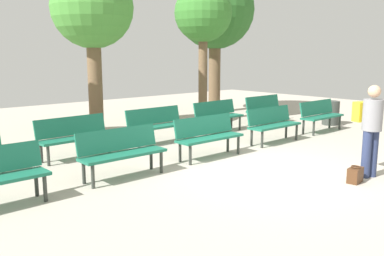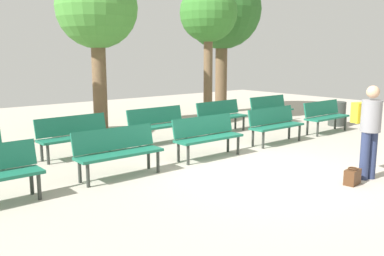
{
  "view_description": "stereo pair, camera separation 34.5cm",
  "coord_description": "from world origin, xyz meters",
  "px_view_note": "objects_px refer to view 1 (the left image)",
  "views": [
    {
      "loc": [
        -6.07,
        -4.63,
        2.18
      ],
      "look_at": [
        0.0,
        2.17,
        0.55
      ],
      "focal_mm": 38.76,
      "sensor_mm": 36.0,
      "label": 1
    },
    {
      "loc": [
        -5.81,
        -4.85,
        2.18
      ],
      "look_at": [
        0.0,
        2.17,
        0.55
      ],
      "focal_mm": 38.76,
      "sensor_mm": 36.0,
      "label": 2
    }
  ],
  "objects_px": {
    "bench_r0_c1": "(121,150)",
    "tree_0": "(215,11)",
    "bench_r1_c3": "(218,114)",
    "visitor_with_backpack": "(370,125)",
    "tree_1": "(92,10)",
    "bench_r0_c2": "(208,134)",
    "bench_r1_c1": "(74,135)",
    "handbag": "(355,175)",
    "bench_r1_c2": "(157,123)",
    "trash_bin": "(331,113)",
    "bench_r0_c4": "(320,114)",
    "tree_2": "(203,15)",
    "bench_r0_c3": "(273,122)",
    "bench_r1_c4": "(265,108)"
  },
  "relations": [
    {
      "from": "tree_2",
      "to": "visitor_with_backpack",
      "type": "bearing_deg",
      "value": -107.7
    },
    {
      "from": "bench_r0_c2",
      "to": "tree_0",
      "type": "bearing_deg",
      "value": 44.81
    },
    {
      "from": "bench_r1_c2",
      "to": "bench_r0_c2",
      "type": "bearing_deg",
      "value": -91.67
    },
    {
      "from": "bench_r0_c2",
      "to": "bench_r1_c4",
      "type": "relative_size",
      "value": 1.0
    },
    {
      "from": "bench_r1_c4",
      "to": "tree_2",
      "type": "xyz_separation_m",
      "value": [
        -1.17,
        1.66,
        2.89
      ]
    },
    {
      "from": "bench_r1_c4",
      "to": "tree_1",
      "type": "distance_m",
      "value": 5.98
    },
    {
      "from": "bench_r1_c2",
      "to": "handbag",
      "type": "distance_m",
      "value": 4.89
    },
    {
      "from": "bench_r1_c3",
      "to": "bench_r1_c2",
      "type": "bearing_deg",
      "value": 179.37
    },
    {
      "from": "handbag",
      "to": "trash_bin",
      "type": "distance_m",
      "value": 6.15
    },
    {
      "from": "trash_bin",
      "to": "bench_r0_c4",
      "type": "bearing_deg",
      "value": -162.67
    },
    {
      "from": "bench_r0_c4",
      "to": "visitor_with_backpack",
      "type": "distance_m",
      "value": 4.49
    },
    {
      "from": "bench_r0_c1",
      "to": "tree_0",
      "type": "bearing_deg",
      "value": 34.82
    },
    {
      "from": "bench_r0_c2",
      "to": "bench_r0_c4",
      "type": "relative_size",
      "value": 1.0
    },
    {
      "from": "bench_r1_c2",
      "to": "trash_bin",
      "type": "bearing_deg",
      "value": -14.26
    },
    {
      "from": "tree_2",
      "to": "bench_r0_c3",
      "type": "bearing_deg",
      "value": -105.37
    },
    {
      "from": "handbag",
      "to": "trash_bin",
      "type": "height_order",
      "value": "trash_bin"
    },
    {
      "from": "bench_r0_c2",
      "to": "tree_2",
      "type": "bearing_deg",
      "value": 48.76
    },
    {
      "from": "bench_r0_c4",
      "to": "tree_0",
      "type": "bearing_deg",
      "value": 82.63
    },
    {
      "from": "bench_r0_c1",
      "to": "handbag",
      "type": "bearing_deg",
      "value": -45.67
    },
    {
      "from": "bench_r0_c2",
      "to": "tree_0",
      "type": "relative_size",
      "value": 0.31
    },
    {
      "from": "bench_r0_c2",
      "to": "bench_r1_c1",
      "type": "height_order",
      "value": "same"
    },
    {
      "from": "tree_0",
      "to": "handbag",
      "type": "relative_size",
      "value": 15.36
    },
    {
      "from": "bench_r0_c2",
      "to": "bench_r1_c1",
      "type": "bearing_deg",
      "value": 139.97
    },
    {
      "from": "bench_r0_c1",
      "to": "tree_1",
      "type": "height_order",
      "value": "tree_1"
    },
    {
      "from": "bench_r0_c1",
      "to": "bench_r0_c2",
      "type": "height_order",
      "value": "same"
    },
    {
      "from": "bench_r1_c1",
      "to": "bench_r1_c2",
      "type": "distance_m",
      "value": 2.19
    },
    {
      "from": "bench_r1_c3",
      "to": "handbag",
      "type": "distance_m",
      "value": 5.17
    },
    {
      "from": "handbag",
      "to": "bench_r0_c3",
      "type": "bearing_deg",
      "value": 61.77
    },
    {
      "from": "bench_r1_c3",
      "to": "bench_r0_c3",
      "type": "bearing_deg",
      "value": -91.65
    },
    {
      "from": "tree_2",
      "to": "handbag",
      "type": "bearing_deg",
      "value": -111.5
    },
    {
      "from": "bench_r0_c4",
      "to": "visitor_with_backpack",
      "type": "relative_size",
      "value": 0.97
    },
    {
      "from": "bench_r1_c1",
      "to": "tree_1",
      "type": "distance_m",
      "value": 4.26
    },
    {
      "from": "bench_r0_c1",
      "to": "bench_r0_c4",
      "type": "xyz_separation_m",
      "value": [
        6.65,
        0.08,
        0.0
      ]
    },
    {
      "from": "bench_r0_c1",
      "to": "visitor_with_backpack",
      "type": "bearing_deg",
      "value": -40.62
    },
    {
      "from": "bench_r1_c4",
      "to": "tree_1",
      "type": "height_order",
      "value": "tree_1"
    },
    {
      "from": "bench_r1_c1",
      "to": "tree_0",
      "type": "relative_size",
      "value": 0.31
    },
    {
      "from": "bench_r1_c3",
      "to": "tree_0",
      "type": "relative_size",
      "value": 0.31
    },
    {
      "from": "tree_1",
      "to": "handbag",
      "type": "xyz_separation_m",
      "value": [
        0.89,
        -7.32,
        -3.25
      ]
    },
    {
      "from": "bench_r1_c4",
      "to": "bench_r1_c1",
      "type": "bearing_deg",
      "value": -179.9
    },
    {
      "from": "bench_r1_c1",
      "to": "bench_r1_c3",
      "type": "relative_size",
      "value": 1.0
    },
    {
      "from": "bench_r1_c3",
      "to": "visitor_with_backpack",
      "type": "bearing_deg",
      "value": -104.84
    },
    {
      "from": "bench_r0_c3",
      "to": "tree_2",
      "type": "bearing_deg",
      "value": 74.47
    },
    {
      "from": "bench_r0_c1",
      "to": "bench_r1_c1",
      "type": "xyz_separation_m",
      "value": [
        0.02,
        1.88,
        0.0
      ]
    },
    {
      "from": "bench_r0_c3",
      "to": "tree_1",
      "type": "xyz_separation_m",
      "value": [
        -2.5,
        4.32,
        2.88
      ]
    },
    {
      "from": "bench_r0_c4",
      "to": "bench_r0_c1",
      "type": "bearing_deg",
      "value": -179.85
    },
    {
      "from": "tree_1",
      "to": "trash_bin",
      "type": "bearing_deg",
      "value": -33.01
    },
    {
      "from": "bench_r0_c2",
      "to": "visitor_with_backpack",
      "type": "bearing_deg",
      "value": -67.69
    },
    {
      "from": "bench_r1_c1",
      "to": "visitor_with_backpack",
      "type": "xyz_separation_m",
      "value": [
        3.31,
        -4.78,
        0.43
      ]
    },
    {
      "from": "bench_r1_c3",
      "to": "tree_0",
      "type": "height_order",
      "value": "tree_0"
    },
    {
      "from": "trash_bin",
      "to": "bench_r1_c1",
      "type": "bearing_deg",
      "value": 169.99
    }
  ]
}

